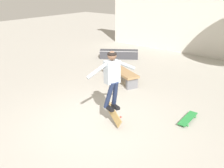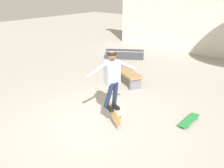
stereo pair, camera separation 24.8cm
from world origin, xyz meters
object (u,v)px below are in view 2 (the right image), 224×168
at_px(park_bench, 124,72).
at_px(skater, 112,75).
at_px(skateboard_resting, 189,120).
at_px(skate_ledge, 125,54).
at_px(skateboard_flipping, 113,113).

bearing_deg(park_bench, skater, -32.20).
bearing_deg(park_bench, skateboard_resting, 3.32).
bearing_deg(skate_ledge, park_bench, -86.89).
xyz_separation_m(skateboard_flipping, skateboard_resting, (1.41, 1.34, -0.25)).
distance_m(park_bench, skate_ledge, 3.03).
distance_m(skater, skateboard_resting, 2.34).
xyz_separation_m(skate_ledge, skateboard_flipping, (3.57, -4.95, 0.11)).
bearing_deg(skate_ledge, skateboard_resting, -70.84).
bearing_deg(park_bench, skate_ledge, 152.82).
bearing_deg(skater, skate_ledge, 145.11).
height_order(park_bench, skater, skater).
height_order(skate_ledge, skateboard_resting, skate_ledge).
distance_m(park_bench, skateboard_resting, 3.36).
height_order(skater, skateboard_resting, skater).
bearing_deg(skater, skateboard_flipping, 39.90).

